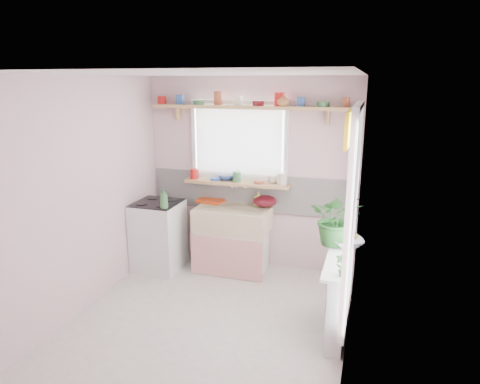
% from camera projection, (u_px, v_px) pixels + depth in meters
% --- Properties ---
extents(room, '(3.20, 3.20, 3.20)m').
position_uv_depth(room, '(290.00, 180.00, 4.72)').
color(room, silver).
rests_on(room, ground).
extents(sink_unit, '(0.95, 0.65, 1.11)m').
position_uv_depth(sink_unit, '(233.00, 239.00, 5.60)').
color(sink_unit, white).
rests_on(sink_unit, ground).
extents(cooker, '(0.58, 0.58, 0.93)m').
position_uv_depth(cooker, '(159.00, 235.00, 5.64)').
color(cooker, white).
rests_on(cooker, ground).
extents(radiator_ledge, '(0.22, 0.95, 0.78)m').
position_uv_depth(radiator_ledge, '(338.00, 296.00, 4.18)').
color(radiator_ledge, white).
rests_on(radiator_ledge, ground).
extents(windowsill, '(1.40, 0.22, 0.04)m').
position_uv_depth(windowsill, '(237.00, 183.00, 5.59)').
color(windowsill, tan).
rests_on(windowsill, room).
extents(pine_shelf, '(2.52, 0.24, 0.04)m').
position_uv_depth(pine_shelf, '(248.00, 107.00, 5.29)').
color(pine_shelf, tan).
rests_on(pine_shelf, room).
extents(shelf_crockery, '(2.47, 0.11, 0.12)m').
position_uv_depth(shelf_crockery, '(246.00, 101.00, 5.28)').
color(shelf_crockery, red).
rests_on(shelf_crockery, pine_shelf).
extents(sill_crockery, '(1.35, 0.11, 0.12)m').
position_uv_depth(sill_crockery, '(237.00, 177.00, 5.57)').
color(sill_crockery, red).
rests_on(sill_crockery, windowsill).
extents(dish_tray, '(0.38, 0.31, 0.03)m').
position_uv_depth(dish_tray, '(211.00, 200.00, 5.78)').
color(dish_tray, red).
rests_on(dish_tray, sink_unit).
extents(colander, '(0.40, 0.40, 0.14)m').
position_uv_depth(colander, '(265.00, 201.00, 5.56)').
color(colander, '#4F0D17').
rests_on(colander, sink_unit).
extents(jade_plant, '(0.53, 0.47, 0.57)m').
position_uv_depth(jade_plant, '(337.00, 218.00, 4.41)').
color(jade_plant, '#255B24').
rests_on(jade_plant, radiator_ledge).
extents(fruit_bowl, '(0.43, 0.43, 0.08)m').
position_uv_depth(fruit_bowl, '(347.00, 242.00, 4.43)').
color(fruit_bowl, silver).
rests_on(fruit_bowl, radiator_ledge).
extents(herb_pot, '(0.11, 0.08, 0.21)m').
position_uv_depth(herb_pot, '(342.00, 265.00, 3.72)').
color(herb_pot, '#316729').
rests_on(herb_pot, radiator_ledge).
extents(soap_bottle_sink, '(0.10, 0.10, 0.19)m').
position_uv_depth(soap_bottle_sink, '(258.00, 199.00, 5.57)').
color(soap_bottle_sink, '#DEED69').
rests_on(soap_bottle_sink, sink_unit).
extents(sill_cup, '(0.14, 0.14, 0.09)m').
position_uv_depth(sill_cup, '(272.00, 179.00, 5.50)').
color(sill_cup, beige).
rests_on(sill_cup, windowsill).
extents(sill_bowl, '(0.24, 0.24, 0.07)m').
position_uv_depth(sill_bowl, '(226.00, 177.00, 5.68)').
color(sill_bowl, '#304D9E').
rests_on(sill_bowl, windowsill).
extents(shelf_vase, '(0.18, 0.18, 0.15)m').
position_uv_depth(shelf_vase, '(283.00, 100.00, 5.08)').
color(shelf_vase, '#AF6735').
rests_on(shelf_vase, pine_shelf).
extents(cooker_bottle, '(0.12, 0.13, 0.26)m').
position_uv_depth(cooker_bottle, '(164.00, 198.00, 5.22)').
color(cooker_bottle, '#38703D').
rests_on(cooker_bottle, cooker).
extents(fruit, '(0.20, 0.14, 0.10)m').
position_uv_depth(fruit, '(348.00, 236.00, 4.42)').
color(fruit, orange).
rests_on(fruit, fruit_bowl).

